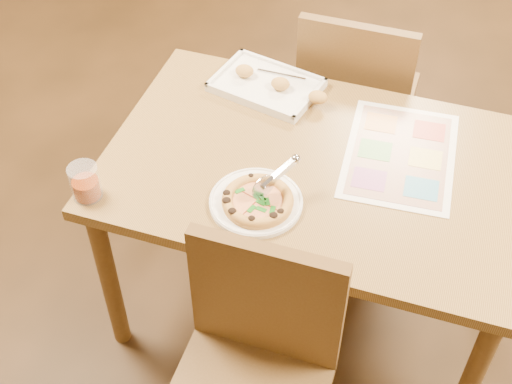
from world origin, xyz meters
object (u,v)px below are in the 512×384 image
(plate, at_px, (256,202))
(appetizer_tray, at_px, (269,86))
(glass_tumbler, at_px, (85,184))
(chair_far, at_px, (356,88))
(chair_near, at_px, (255,352))
(pizza_cutter, at_px, (274,178))
(pizza, at_px, (258,201))
(menu, at_px, (400,155))
(dining_table, at_px, (315,183))

(plate, distance_m, appetizer_tray, 0.54)
(glass_tumbler, bearing_deg, chair_far, 57.35)
(chair_near, relative_size, appetizer_tray, 1.12)
(plate, bearing_deg, pizza_cutter, 42.13)
(appetizer_tray, bearing_deg, chair_far, 49.88)
(pizza, bearing_deg, pizza_cutter, 54.70)
(plate, bearing_deg, glass_tumbler, -165.60)
(chair_near, xyz_separation_m, menu, (0.24, 0.72, 0.16))
(dining_table, xyz_separation_m, chair_near, (0.00, -0.60, -0.07))
(pizza, distance_m, menu, 0.50)
(pizza, distance_m, appetizer_tray, 0.55)
(pizza, distance_m, glass_tumbler, 0.50)
(dining_table, height_order, menu, menu)
(plate, bearing_deg, chair_far, 81.34)
(chair_near, bearing_deg, plate, 108.19)
(pizza_cutter, bearing_deg, chair_far, 28.33)
(menu, bearing_deg, chair_near, -108.12)
(glass_tumbler, bearing_deg, menu, 28.76)
(pizza, height_order, appetizer_tray, appetizer_tray)
(chair_far, distance_m, appetizer_tray, 0.43)
(pizza, bearing_deg, plate, 131.04)
(chair_far, relative_size, pizza_cutter, 3.39)
(appetizer_tray, bearing_deg, plate, -76.38)
(chair_far, xyz_separation_m, plate, (-0.13, -0.82, 0.16))
(plate, relative_size, pizza_cutter, 1.97)
(pizza, height_order, menu, pizza)
(chair_far, bearing_deg, glass_tumbler, 57.35)
(glass_tumbler, bearing_deg, chair_near, -23.03)
(plate, height_order, menu, plate)
(menu, bearing_deg, plate, -136.82)
(dining_table, height_order, chair_far, chair_far)
(dining_table, bearing_deg, pizza_cutter, -114.46)
(dining_table, distance_m, appetizer_tray, 0.41)
(dining_table, xyz_separation_m, menu, (0.24, 0.12, 0.09))
(chair_near, bearing_deg, chair_far, 90.00)
(chair_near, xyz_separation_m, glass_tumbler, (-0.61, 0.26, 0.20))
(plate, relative_size, menu, 0.58)
(pizza_cutter, bearing_deg, pizza, 179.08)
(plate, distance_m, glass_tumbler, 0.50)
(plate, bearing_deg, dining_table, 60.43)
(chair_far, bearing_deg, menu, 115.94)
(plate, bearing_deg, appetizer_tray, 103.62)
(chair_near, height_order, chair_far, same)
(pizza, relative_size, appetizer_tray, 0.50)
(plate, relative_size, glass_tumbler, 2.48)
(pizza, xyz_separation_m, menu, (0.35, 0.35, -0.02))
(chair_near, height_order, glass_tumbler, chair_near)
(dining_table, bearing_deg, plate, -119.57)
(chair_far, xyz_separation_m, menu, (0.24, -0.48, 0.16))
(dining_table, relative_size, chair_far, 2.77)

